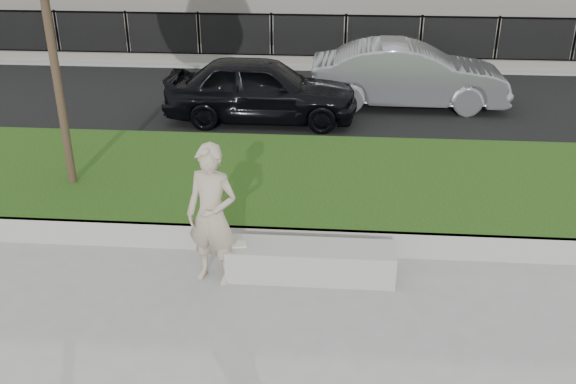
# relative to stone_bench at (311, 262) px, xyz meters

# --- Properties ---
(ground) EXTENTS (90.00, 90.00, 0.00)m
(ground) POSITION_rel_stone_bench_xyz_m (-1.12, -0.42, -0.24)
(ground) COLOR gray
(ground) RESTS_ON ground
(grass_bank) EXTENTS (34.00, 4.00, 0.40)m
(grass_bank) POSITION_rel_stone_bench_xyz_m (-1.12, 2.58, -0.04)
(grass_bank) COLOR black
(grass_bank) RESTS_ON ground
(grass_kerb) EXTENTS (34.00, 0.08, 0.40)m
(grass_kerb) POSITION_rel_stone_bench_xyz_m (-1.12, 0.62, -0.04)
(grass_kerb) COLOR #A9A69E
(grass_kerb) RESTS_ON ground
(street) EXTENTS (34.00, 7.00, 0.04)m
(street) POSITION_rel_stone_bench_xyz_m (-1.12, 8.08, -0.22)
(street) COLOR black
(street) RESTS_ON ground
(far_pavement) EXTENTS (34.00, 3.00, 0.12)m
(far_pavement) POSITION_rel_stone_bench_xyz_m (-1.12, 12.58, -0.18)
(far_pavement) COLOR gray
(far_pavement) RESTS_ON ground
(iron_fence) EXTENTS (32.00, 0.30, 1.50)m
(iron_fence) POSITION_rel_stone_bench_xyz_m (-1.12, 11.58, 0.31)
(iron_fence) COLOR slate
(iron_fence) RESTS_ON far_pavement
(stone_bench) EXTENTS (2.30, 0.58, 0.47)m
(stone_bench) POSITION_rel_stone_bench_xyz_m (0.00, 0.00, 0.00)
(stone_bench) COLOR #A9A69E
(stone_bench) RESTS_ON ground
(man) EXTENTS (0.83, 0.66, 1.98)m
(man) POSITION_rel_stone_bench_xyz_m (-1.31, -0.17, 0.75)
(man) COLOR #B6A48C
(man) RESTS_ON ground
(book) EXTENTS (0.26, 0.21, 0.03)m
(book) POSITION_rel_stone_bench_xyz_m (-1.00, -0.04, 0.25)
(book) COLOR beige
(book) RESTS_ON stone_bench
(car_dark) EXTENTS (4.38, 1.78, 1.49)m
(car_dark) POSITION_rel_stone_bench_xyz_m (-1.44, 6.49, 0.55)
(car_dark) COLOR black
(car_dark) RESTS_ON street
(car_silver) EXTENTS (4.71, 1.65, 1.55)m
(car_silver) POSITION_rel_stone_bench_xyz_m (2.00, 7.89, 0.58)
(car_silver) COLOR gray
(car_silver) RESTS_ON street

